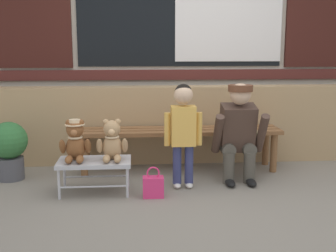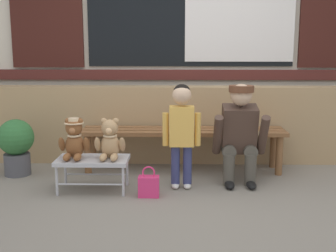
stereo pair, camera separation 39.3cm
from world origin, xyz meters
name	(u,v)px [view 2 (the right image)]	position (x,y,z in m)	size (l,w,h in m)	color
ground_plane	(196,207)	(0.00, 0.00, 0.00)	(60.00, 60.00, 0.00)	gray
brick_low_wall	(191,124)	(0.00, 1.43, 0.42)	(7.54, 0.25, 0.85)	tan
wooden_bench_long	(183,136)	(-0.09, 1.06, 0.37)	(2.10, 0.40, 0.44)	brown
small_display_bench	(93,162)	(-0.91, 0.40, 0.27)	(0.64, 0.36, 0.30)	#BCBCC1
teddy_bear_with_hat	(74,139)	(-1.07, 0.40, 0.47)	(0.28, 0.27, 0.36)	brown
teddy_bear_plain	(110,140)	(-0.75, 0.40, 0.46)	(0.28, 0.26, 0.36)	tan
child_standing	(182,125)	(-0.11, 0.49, 0.59)	(0.35, 0.18, 0.96)	navy
adult_crouching	(240,133)	(0.44, 0.65, 0.48)	(0.50, 0.49, 0.95)	#4C473D
handbag_on_ground	(149,186)	(-0.40, 0.25, 0.10)	(0.18, 0.11, 0.27)	#E53370
potted_plant	(16,144)	(-1.77, 0.87, 0.32)	(0.36, 0.36, 0.57)	#4C4C51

